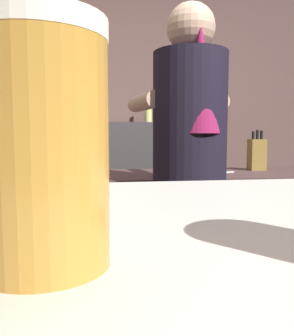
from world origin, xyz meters
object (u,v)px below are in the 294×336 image
Objects in this scene: bartender at (190,163)px; pint_glass_far at (43,146)px; mixing_bowl at (70,171)px; knife_block at (257,154)px; chefs_knife at (217,173)px; bottle_vinegar at (173,113)px; bottle_olive_oil at (167,115)px; bottle_soy at (148,113)px.

bartender is 12.23× the size of pint_glass_far.
bartender is 0.70m from mixing_bowl.
chefs_knife is at bearing -155.03° from knife_block.
bartender is 0.81m from knife_block.
chefs_knife is at bearing -91.55° from bottle_vinegar.
bartender is 1.82m from bottle_vinegar.
bottle_olive_oil reaches higher than knife_block.
mixing_bowl is at bearing 46.44° from bartender.
chefs_knife is 1.02× the size of bottle_soy.
bottle_soy is 0.19m from bottle_olive_oil.
pint_glass_far is (-0.74, -1.76, 0.21)m from chefs_knife.
knife_block reaches higher than chefs_knife.
mixing_bowl is 1.69m from bottle_vinegar.
bartender is at bearing -97.77° from bottle_olive_oil.
bottle_soy is at bearing -178.83° from bottle_vinegar.
bottle_olive_oil is at bearing -17.41° from bartender.
knife_block is at bearing -56.81° from bartender.
chefs_knife is 1.71× the size of pint_glass_far.
mixing_bowl is at bearing 93.75° from pint_glass_far.
bottle_soy is at bearing 143.78° from bottle_olive_oil.
chefs_knife is at bearing -81.11° from bottle_soy.
pint_glass_far is at bearing -118.97° from knife_block.
mixing_bowl is 1.04× the size of bottle_olive_oil.
bottle_soy is (0.53, 3.11, 0.22)m from pint_glass_far.
bottle_olive_oil is at bearing -36.22° from bottle_soy.
bottle_vinegar reaches higher than pint_glass_far.
bartender is at bearing -33.92° from mixing_bowl.
bottle_olive_oil is at bearing -127.63° from bottle_vinegar.
knife_block is 0.37m from chefs_knife.
bottle_soy reaches higher than pint_glass_far.
mixing_bowl is at bearing -123.02° from bottle_vinegar.
chefs_knife is (0.28, 0.41, -0.09)m from bartender.
bartender is 7.17× the size of chefs_knife.
bottle_soy is (0.07, 1.75, 0.34)m from bartender.
bottle_soy reaches higher than chefs_knife.
bottle_vinegar is at bearing 56.98° from mixing_bowl.
knife_block is 1.85× the size of pint_glass_far.
bartender is at bearing 71.24° from pint_glass_far.
bartender reaches higher than mixing_bowl.
bartender is 0.50m from chefs_knife.
bartender is 1.44m from pint_glass_far.
bottle_olive_oil is at bearing 72.52° from chefs_knife.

